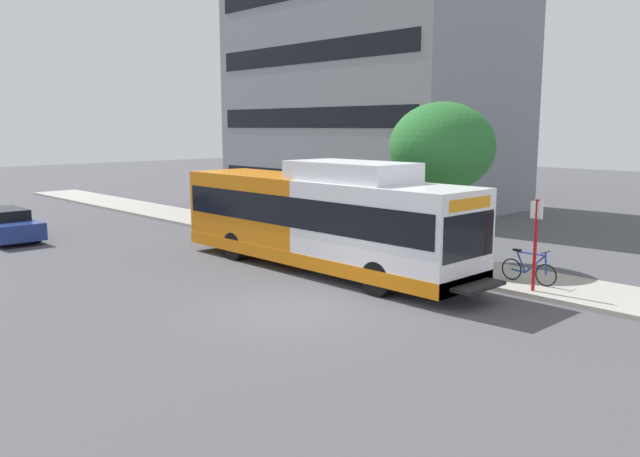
{
  "coord_description": "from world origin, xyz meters",
  "views": [
    {
      "loc": [
        -10.5,
        -12.08,
        4.74
      ],
      "look_at": [
        2.9,
        2.03,
        1.6
      ],
      "focal_mm": 35.73,
      "sensor_mm": 36.0,
      "label": 1
    }
  ],
  "objects_px": {
    "transit_bus": "(321,219)",
    "parked_car_far_lane": "(5,225)",
    "street_tree_near_stop": "(442,147)",
    "bus_stop_sign_pole": "(535,238)",
    "bicycle_parked": "(529,269)"
  },
  "relations": [
    {
      "from": "bicycle_parked",
      "to": "street_tree_near_stop",
      "type": "height_order",
      "value": "street_tree_near_stop"
    },
    {
      "from": "bicycle_parked",
      "to": "street_tree_near_stop",
      "type": "relative_size",
      "value": 0.32
    },
    {
      "from": "bus_stop_sign_pole",
      "to": "parked_car_far_lane",
      "type": "bearing_deg",
      "value": 111.89
    },
    {
      "from": "transit_bus",
      "to": "street_tree_near_stop",
      "type": "height_order",
      "value": "street_tree_near_stop"
    },
    {
      "from": "transit_bus",
      "to": "bicycle_parked",
      "type": "relative_size",
      "value": 6.96
    },
    {
      "from": "transit_bus",
      "to": "parked_car_far_lane",
      "type": "relative_size",
      "value": 2.72
    },
    {
      "from": "bicycle_parked",
      "to": "street_tree_near_stop",
      "type": "distance_m",
      "value": 5.44
    },
    {
      "from": "street_tree_near_stop",
      "to": "parked_car_far_lane",
      "type": "xyz_separation_m",
      "value": [
        -9.74,
        15.02,
        -3.35
      ]
    },
    {
      "from": "transit_bus",
      "to": "parked_car_far_lane",
      "type": "distance_m",
      "value": 14.36
    },
    {
      "from": "transit_bus",
      "to": "parked_car_far_lane",
      "type": "xyz_separation_m",
      "value": [
        -5.79,
        13.1,
        -1.04
      ]
    },
    {
      "from": "street_tree_near_stop",
      "to": "parked_car_far_lane",
      "type": "bearing_deg",
      "value": 122.97
    },
    {
      "from": "bus_stop_sign_pole",
      "to": "street_tree_near_stop",
      "type": "bearing_deg",
      "value": 67.92
    },
    {
      "from": "transit_bus",
      "to": "bicycle_parked",
      "type": "bearing_deg",
      "value": -64.77
    },
    {
      "from": "transit_bus",
      "to": "parked_car_far_lane",
      "type": "bearing_deg",
      "value": 113.84
    },
    {
      "from": "parked_car_far_lane",
      "to": "transit_bus",
      "type": "bearing_deg",
      "value": -66.16
    }
  ]
}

